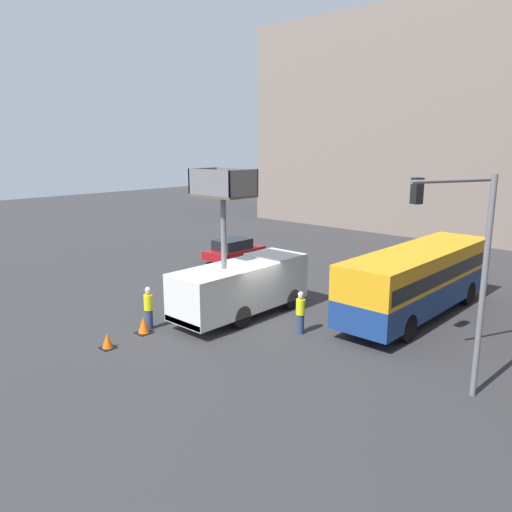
% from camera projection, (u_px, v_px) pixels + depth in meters
% --- Properties ---
extents(ground_plane, '(120.00, 120.00, 0.00)m').
position_uv_depth(ground_plane, '(260.00, 321.00, 22.23)').
color(ground_plane, '#333335').
extents(building_backdrop_far, '(44.00, 10.00, 19.08)m').
position_uv_depth(building_backdrop_far, '(496.00, 121.00, 40.76)').
color(building_backdrop_far, gray).
rests_on(building_backdrop_far, ground_plane).
extents(utility_truck, '(2.50, 6.86, 6.69)m').
position_uv_depth(utility_truck, '(241.00, 283.00, 22.44)').
color(utility_truck, silver).
rests_on(utility_truck, ground_plane).
extents(city_bus, '(2.61, 10.43, 3.08)m').
position_uv_depth(city_bus, '(418.00, 276.00, 22.58)').
color(city_bus, navy).
rests_on(city_bus, ground_plane).
extents(traffic_light_pole, '(3.21, 2.96, 6.86)m').
position_uv_depth(traffic_light_pole, '(459.00, 246.00, 15.57)').
color(traffic_light_pole, slate).
rests_on(traffic_light_pole, ground_plane).
extents(road_worker_near_truck, '(0.38, 0.38, 1.84)m').
position_uv_depth(road_worker_near_truck, '(149.00, 308.00, 21.06)').
color(road_worker_near_truck, navy).
rests_on(road_worker_near_truck, ground_plane).
extents(road_worker_directing, '(0.38, 0.38, 1.80)m').
position_uv_depth(road_worker_directing, '(300.00, 313.00, 20.54)').
color(road_worker_directing, navy).
rests_on(road_worker_directing, ground_plane).
extents(traffic_cone_near_truck, '(0.62, 0.62, 0.71)m').
position_uv_depth(traffic_cone_near_truck, '(144.00, 325.00, 20.69)').
color(traffic_cone_near_truck, black).
rests_on(traffic_cone_near_truck, ground_plane).
extents(traffic_cone_mid_road, '(0.54, 0.54, 0.62)m').
position_uv_depth(traffic_cone_mid_road, '(107.00, 341.00, 19.15)').
color(traffic_cone_mid_road, black).
rests_on(traffic_cone_mid_road, ground_plane).
extents(parked_car_curbside, '(1.87, 4.27, 1.49)m').
position_uv_depth(parked_car_curbside, '(234.00, 250.00, 33.59)').
color(parked_car_curbside, maroon).
rests_on(parked_car_curbside, ground_plane).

